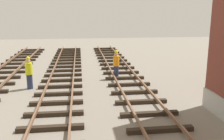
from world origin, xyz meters
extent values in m
cube|color=#2D2319|center=(1.42, 7.38, 0.09)|extent=(2.50, 0.24, 0.18)
cube|color=#2D2319|center=(1.42, 8.86, 0.09)|extent=(2.50, 0.24, 0.18)
cube|color=#2D2319|center=(1.42, 10.34, 0.09)|extent=(2.50, 0.24, 0.18)
cube|color=#2D2319|center=(1.42, 11.81, 0.09)|extent=(2.50, 0.24, 0.18)
cube|color=#2D2319|center=(1.42, 13.29, 0.09)|extent=(2.50, 0.24, 0.18)
cube|color=#2D2319|center=(1.42, 14.77, 0.09)|extent=(2.50, 0.24, 0.18)
cube|color=#2D2319|center=(1.42, 16.24, 0.09)|extent=(2.50, 0.24, 0.18)
cube|color=#2D2319|center=(1.42, 17.72, 0.09)|extent=(2.50, 0.24, 0.18)
cube|color=#2D2319|center=(1.42, 19.19, 0.09)|extent=(2.50, 0.24, 0.18)
cube|color=#2D2319|center=(1.42, 20.67, 0.09)|extent=(2.50, 0.24, 0.18)
cube|color=#2D2319|center=(1.42, 22.15, 0.09)|extent=(2.50, 0.24, 0.18)
cube|color=#2D2319|center=(1.42, 23.62, 0.09)|extent=(2.50, 0.24, 0.18)
cube|color=#2D2319|center=(1.42, 25.10, 0.09)|extent=(2.50, 0.24, 0.18)
cube|color=#2D2319|center=(1.42, 26.58, 0.09)|extent=(2.50, 0.24, 0.18)
cube|color=#2D2319|center=(1.42, 28.05, 0.09)|extent=(2.50, 0.24, 0.18)
cube|color=#2D2319|center=(-2.58, 8.03, 0.09)|extent=(2.50, 0.24, 0.18)
cube|color=#2D2319|center=(-2.58, 9.37, 0.09)|extent=(2.50, 0.24, 0.18)
cube|color=#2D2319|center=(-2.58, 10.71, 0.09)|extent=(2.50, 0.24, 0.18)
cube|color=#2D2319|center=(-2.58, 12.05, 0.09)|extent=(2.50, 0.24, 0.18)
cube|color=#2D2319|center=(-2.58, 13.39, 0.09)|extent=(2.50, 0.24, 0.18)
cube|color=#2D2319|center=(-2.58, 14.73, 0.09)|extent=(2.50, 0.24, 0.18)
cube|color=#2D2319|center=(-2.58, 16.07, 0.09)|extent=(2.50, 0.24, 0.18)
cube|color=#2D2319|center=(-2.58, 17.41, 0.09)|extent=(2.50, 0.24, 0.18)
cube|color=#2D2319|center=(-2.58, 18.75, 0.09)|extent=(2.50, 0.24, 0.18)
cube|color=#2D2319|center=(-2.58, 20.09, 0.09)|extent=(2.50, 0.24, 0.18)
cube|color=#2D2319|center=(-2.58, 21.43, 0.09)|extent=(2.50, 0.24, 0.18)
cube|color=#2D2319|center=(-2.58, 22.77, 0.09)|extent=(2.50, 0.24, 0.18)
cube|color=#2D2319|center=(-2.58, 24.10, 0.09)|extent=(2.50, 0.24, 0.18)
cube|color=#2D2319|center=(-2.58, 25.44, 0.09)|extent=(2.50, 0.24, 0.18)
cube|color=#2D2319|center=(-2.58, 26.78, 0.09)|extent=(2.50, 0.24, 0.18)
cube|color=#2D2319|center=(-2.58, 28.12, 0.09)|extent=(2.50, 0.24, 0.18)
cube|color=#2D2319|center=(-6.59, 15.91, 0.09)|extent=(2.50, 0.24, 0.18)
cube|color=#2D2319|center=(-6.59, 17.43, 0.09)|extent=(2.50, 0.24, 0.18)
cube|color=#2D2319|center=(-6.59, 18.94, 0.09)|extent=(2.50, 0.24, 0.18)
cube|color=#2D2319|center=(-6.59, 20.46, 0.09)|extent=(2.50, 0.24, 0.18)
cube|color=#2D2319|center=(-6.59, 21.97, 0.09)|extent=(2.50, 0.24, 0.18)
cube|color=#2D2319|center=(-6.59, 23.49, 0.09)|extent=(2.50, 0.24, 0.18)
cube|color=#2D2319|center=(-6.59, 25.00, 0.09)|extent=(2.50, 0.24, 0.18)
cube|color=#2D2319|center=(-6.59, 26.52, 0.09)|extent=(2.50, 0.24, 0.18)
cube|color=#2D2319|center=(-6.59, 28.03, 0.09)|extent=(2.50, 0.24, 0.18)
cylinder|color=#262D4C|center=(0.90, 15.10, 0.42)|extent=(0.32, 0.32, 0.85)
cylinder|color=orange|center=(0.90, 15.10, 1.18)|extent=(0.40, 0.40, 0.65)
sphere|color=tan|center=(0.90, 15.10, 1.62)|extent=(0.24, 0.24, 0.24)
sphere|color=yellow|center=(0.90, 15.10, 1.76)|extent=(0.22, 0.22, 0.22)
cylinder|color=#262D4C|center=(-4.29, 13.49, 0.42)|extent=(0.32, 0.32, 0.85)
cylinder|color=yellow|center=(-4.29, 13.49, 1.18)|extent=(0.40, 0.40, 0.65)
sphere|color=tan|center=(-4.29, 13.49, 1.62)|extent=(0.24, 0.24, 0.24)
sphere|color=yellow|center=(-4.29, 13.49, 1.76)|extent=(0.22, 0.22, 0.22)
camera|label=1|loc=(-1.43, -0.92, 4.36)|focal=40.87mm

